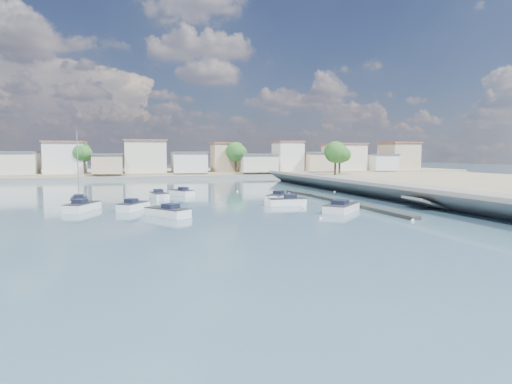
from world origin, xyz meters
TOP-DOWN VIEW (x-y plane):
  - ground at (0.00, 40.00)m, footprint 400.00×400.00m
  - seawall_walkway at (18.50, 13.00)m, footprint 5.00×90.00m
  - breakwater at (6.90, 12.69)m, footprint 2.00×31.02m
  - far_shore_land at (0.00, 92.00)m, footprint 160.00×40.00m
  - far_shore_quay at (0.00, 71.00)m, footprint 160.00×2.50m
  - far_town at (10.71, 76.92)m, footprint 113.01×12.80m
  - shore_trees at (8.34, 68.11)m, footprint 74.56×38.32m
  - motorboat_a at (-14.81, 5.99)m, footprint 4.36×5.00m
  - motorboat_b at (-17.72, 11.87)m, footprint 3.58×4.38m
  - motorboat_c at (-0.58, 11.42)m, footprint 4.99×1.86m
  - motorboat_d at (0.03, 16.13)m, footprint 4.29×4.91m
  - motorboat_e at (-23.01, 13.00)m, footprint 3.61×5.31m
  - motorboat_f at (-11.24, 26.92)m, footprint 3.55×4.54m
  - motorboat_g at (-14.48, 22.88)m, footprint 2.56×5.17m
  - motorboat_h at (3.52, 4.72)m, footprint 5.67×5.71m
  - sailboat at (-24.11, 18.61)m, footprint 2.32×6.09m
  - mooring_buoys at (3.60, 14.27)m, footprint 15.16×34.17m

SIDE VIEW (x-z plane):
  - ground at x=0.00m, z-range 0.00..0.00m
  - mooring_buoys at x=3.60m, z-range -0.12..0.22m
  - breakwater at x=6.90m, z-range 0.00..0.35m
  - motorboat_d at x=0.03m, z-range -0.36..1.12m
  - motorboat_b at x=-17.72m, z-range -0.36..1.12m
  - motorboat_f at x=-11.24m, z-range -0.36..1.12m
  - motorboat_e at x=-23.01m, z-range -0.36..1.12m
  - motorboat_h at x=3.52m, z-range -0.36..1.12m
  - motorboat_a at x=-14.81m, z-range -0.36..1.12m
  - motorboat_c at x=-0.58m, z-range -0.36..1.12m
  - motorboat_g at x=-14.48m, z-range -0.36..1.12m
  - far_shore_quay at x=0.00m, z-range 0.00..0.80m
  - sailboat at x=-24.11m, z-range -4.08..4.92m
  - far_shore_land at x=0.00m, z-range 0.00..1.40m
  - seawall_walkway at x=18.50m, z-range 0.00..1.80m
  - far_town at x=10.71m, z-range 0.76..9.11m
  - shore_trees at x=8.34m, z-range 2.26..10.18m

